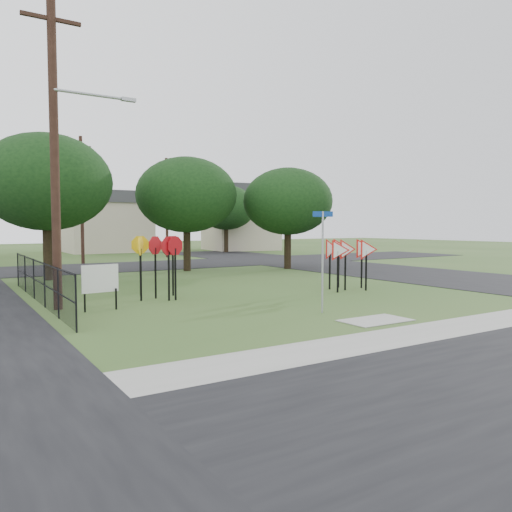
% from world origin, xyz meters
% --- Properties ---
extents(ground, '(140.00, 140.00, 0.00)m').
position_xyz_m(ground, '(0.00, 0.00, 0.00)').
color(ground, '#2F501E').
extents(sidewalk, '(30.00, 1.60, 0.02)m').
position_xyz_m(sidewalk, '(0.00, -4.20, 0.01)').
color(sidewalk, gray).
rests_on(sidewalk, ground).
extents(planting_strip, '(30.00, 0.80, 0.02)m').
position_xyz_m(planting_strip, '(0.00, -5.40, 0.01)').
color(planting_strip, '#2F501E').
rests_on(planting_strip, ground).
extents(street_right, '(8.00, 50.00, 0.02)m').
position_xyz_m(street_right, '(12.00, 10.00, 0.01)').
color(street_right, black).
rests_on(street_right, ground).
extents(street_far, '(60.00, 8.00, 0.02)m').
position_xyz_m(street_far, '(0.00, 20.00, 0.01)').
color(street_far, black).
rests_on(street_far, ground).
extents(curb_pad, '(2.00, 1.20, 0.02)m').
position_xyz_m(curb_pad, '(0.00, -2.40, 0.01)').
color(curb_pad, gray).
rests_on(curb_pad, ground).
extents(street_name_sign, '(0.62, 0.23, 3.16)m').
position_xyz_m(street_name_sign, '(-0.45, -0.57, 1.80)').
color(street_name_sign, '#9C9FA4').
rests_on(street_name_sign, ground).
extents(stop_sign_cluster, '(2.09, 1.80, 2.35)m').
position_xyz_m(stop_sign_cluster, '(-3.64, 5.03, 1.75)').
color(stop_sign_cluster, black).
rests_on(stop_sign_cluster, ground).
extents(yield_sign_cluster, '(2.73, 1.80, 2.21)m').
position_xyz_m(yield_sign_cluster, '(4.07, 3.27, 1.63)').
color(yield_sign_cluster, black).
rests_on(yield_sign_cluster, ground).
extents(info_board, '(1.18, 0.16, 1.48)m').
position_xyz_m(info_board, '(-6.20, 3.48, 0.99)').
color(info_board, black).
rests_on(info_board, ground).
extents(utility_pole_main, '(3.55, 0.33, 10.00)m').
position_xyz_m(utility_pole_main, '(-7.24, 4.50, 5.21)').
color(utility_pole_main, '#3B251B').
rests_on(utility_pole_main, ground).
extents(far_pole_a, '(1.40, 0.24, 9.00)m').
position_xyz_m(far_pole_a, '(-2.00, 24.00, 4.60)').
color(far_pole_a, '#3B251B').
rests_on(far_pole_a, ground).
extents(far_pole_b, '(1.40, 0.24, 8.50)m').
position_xyz_m(far_pole_b, '(6.00, 28.00, 4.35)').
color(far_pole_b, '#3B251B').
rests_on(far_pole_b, ground).
extents(fence_run, '(0.05, 11.55, 1.50)m').
position_xyz_m(fence_run, '(-7.60, 6.25, 0.78)').
color(fence_run, black).
rests_on(fence_run, ground).
extents(house_mid, '(8.40, 8.40, 6.20)m').
position_xyz_m(house_mid, '(4.00, 40.00, 3.15)').
color(house_mid, beige).
rests_on(house_mid, ground).
extents(house_right, '(8.30, 8.30, 7.20)m').
position_xyz_m(house_right, '(18.00, 36.00, 3.65)').
color(house_right, beige).
rests_on(house_right, ground).
extents(tree_near_left, '(6.40, 6.40, 7.27)m').
position_xyz_m(tree_near_left, '(-6.00, 14.00, 4.86)').
color(tree_near_left, black).
rests_on(tree_near_left, ground).
extents(tree_near_mid, '(6.00, 6.00, 6.80)m').
position_xyz_m(tree_near_mid, '(2.00, 15.00, 4.54)').
color(tree_near_mid, black).
rests_on(tree_near_mid, ground).
extents(tree_near_right, '(5.60, 5.60, 6.33)m').
position_xyz_m(tree_near_right, '(8.00, 13.00, 4.22)').
color(tree_near_right, black).
rests_on(tree_near_right, ground).
extents(tree_far_right, '(6.00, 6.00, 6.80)m').
position_xyz_m(tree_far_right, '(14.00, 32.00, 4.54)').
color(tree_far_right, black).
rests_on(tree_far_right, ground).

